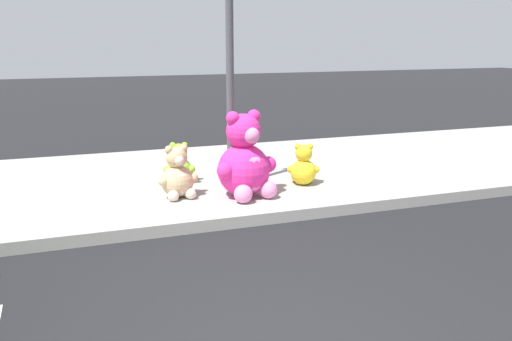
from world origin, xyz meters
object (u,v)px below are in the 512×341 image
Objects in this scene: plush_yellow at (303,168)px; plush_pink_large at (245,163)px; plush_tan at (178,177)px; plush_lime at (179,167)px; sign_pole at (230,67)px.

plush_pink_large is at bearing -163.29° from plush_yellow.
plush_tan reaches higher than plush_yellow.
plush_lime is at bearing 125.46° from plush_pink_large.
sign_pole is 4.48× the size of plush_tan.
plush_tan is 1.16× the size of plush_yellow.
plush_tan is 1.17× the size of plush_lime.
plush_yellow is at bearing -15.53° from sign_pole.
plush_pink_large is 1.90× the size of plush_lime.
plush_yellow is at bearing 16.71° from plush_pink_large.
plush_lime is (0.18, 0.72, -0.04)m from plush_tan.
plush_yellow is (1.00, 0.30, -0.22)m from plush_pink_large.
sign_pole is 1.68m from plush_tan.
plush_lime is 1.00× the size of plush_yellow.
plush_pink_large is 1.63× the size of plush_tan.
sign_pole reaches higher than plush_tan.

